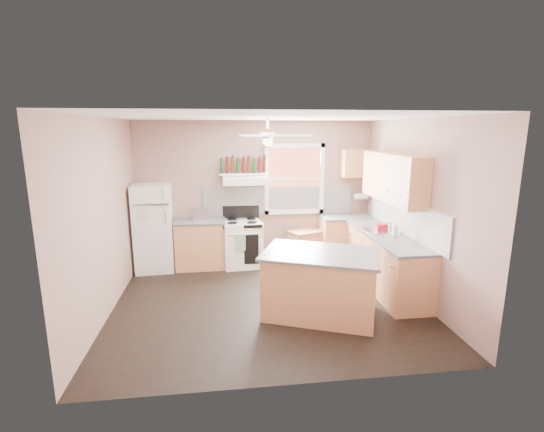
{
  "coord_description": "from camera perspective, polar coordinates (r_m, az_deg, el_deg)",
  "views": [
    {
      "loc": [
        -0.65,
        -5.47,
        2.53
      ],
      "look_at": [
        0.1,
        0.3,
        1.25
      ],
      "focal_mm": 26.0,
      "sensor_mm": 36.0,
      "label": 1
    }
  ],
  "objects": [
    {
      "name": "wall_right",
      "position": [
        6.32,
        20.33,
        0.85
      ],
      "size": [
        0.05,
        4.0,
        2.7
      ],
      "primitive_type": "cube",
      "color": "#8E6B61",
      "rests_on": "ground"
    },
    {
      "name": "backsplash_right",
      "position": [
        6.6,
        18.72,
        -0.12
      ],
      "size": [
        0.03,
        2.6,
        0.55
      ],
      "primitive_type": "cube",
      "color": "white",
      "rests_on": "wall_right"
    },
    {
      "name": "counter_right",
      "position": [
        6.54,
        16.22,
        -2.72
      ],
      "size": [
        0.62,
        2.22,
        0.04
      ],
      "primitive_type": "cube",
      "color": "#4F4F52",
      "rests_on": "base_cabinet_right"
    },
    {
      "name": "base_cabinet_corner",
      "position": [
        7.85,
        10.7,
        -3.34
      ],
      "size": [
        1.0,
        0.6,
        0.86
      ],
      "primitive_type": "cube",
      "color": "#B7784C",
      "rests_on": "floor"
    },
    {
      "name": "backsplash_back",
      "position": [
        7.66,
        0.97,
        2.21
      ],
      "size": [
        2.9,
        0.03,
        0.55
      ],
      "primitive_type": "cube",
      "color": "white",
      "rests_on": "wall_back"
    },
    {
      "name": "red_caddy",
      "position": [
        6.78,
        15.58,
        -1.55
      ],
      "size": [
        0.18,
        0.13,
        0.1
      ],
      "primitive_type": "cube",
      "rotation": [
        0.0,
        0.0,
        -0.03
      ],
      "color": "#B20F1B",
      "rests_on": "counter_right"
    },
    {
      "name": "window_frame",
      "position": [
        7.62,
        3.26,
        5.37
      ],
      "size": [
        1.16,
        0.07,
        1.36
      ],
      "primitive_type": "cube",
      "color": "white",
      "rests_on": "wall_back"
    },
    {
      "name": "island_top",
      "position": [
        5.41,
        7.16,
        -5.46
      ],
      "size": [
        1.83,
        1.54,
        0.04
      ],
      "primitive_type": "cube",
      "rotation": [
        0.0,
        0.0,
        -0.39
      ],
      "color": "#4F4F52",
      "rests_on": "island"
    },
    {
      "name": "toaster",
      "position": [
        7.36,
        -10.3,
        0.11
      ],
      "size": [
        0.28,
        0.17,
        0.18
      ],
      "primitive_type": "cube",
      "rotation": [
        0.0,
        0.0,
        0.02
      ],
      "color": "silver",
      "rests_on": "counter_left"
    },
    {
      "name": "wine_bottles",
      "position": [
        7.39,
        -4.11,
        7.32
      ],
      "size": [
        0.86,
        0.06,
        0.31
      ],
      "color": "#143819",
      "rests_on": "bottle_shelf"
    },
    {
      "name": "range_hood",
      "position": [
        7.29,
        -4.06,
        5.2
      ],
      "size": [
        0.78,
        0.5,
        0.14
      ],
      "primitive_type": "cube",
      "color": "white",
      "rests_on": "wall_back"
    },
    {
      "name": "soap_bottle",
      "position": [
        6.38,
        17.42,
        -1.88
      ],
      "size": [
        0.11,
        0.11,
        0.24
      ],
      "primitive_type": "imported",
      "rotation": [
        0.0,
        0.0,
        4.99
      ],
      "color": "silver",
      "rests_on": "counter_right"
    },
    {
      "name": "island",
      "position": [
        5.56,
        7.04,
        -9.88
      ],
      "size": [
        1.72,
        1.43,
        0.86
      ],
      "primitive_type": "cube",
      "rotation": [
        0.0,
        0.0,
        -0.39
      ],
      "color": "#B7784C",
      "rests_on": "floor"
    },
    {
      "name": "bottle_shelf",
      "position": [
        7.4,
        -4.13,
        6.08
      ],
      "size": [
        0.9,
        0.26,
        0.03
      ],
      "primitive_type": "cube",
      "color": "white",
      "rests_on": "range_hood"
    },
    {
      "name": "ceiling_fan_hub",
      "position": [
        5.51,
        -0.64,
        11.56
      ],
      "size": [
        0.2,
        0.2,
        0.08
      ],
      "primitive_type": "cylinder",
      "color": "white",
      "rests_on": "ceiling"
    },
    {
      "name": "stove",
      "position": [
        7.46,
        -4.32,
        -3.98
      ],
      "size": [
        0.75,
        0.69,
        0.86
      ],
      "primitive_type": "cube",
      "rotation": [
        0.0,
        0.0,
        0.08
      ],
      "color": "white",
      "rests_on": "floor"
    },
    {
      "name": "base_cabinet_right",
      "position": [
        6.67,
        16.06,
        -6.45
      ],
      "size": [
        0.6,
        2.2,
        0.86
      ],
      "primitive_type": "cube",
      "color": "#B7784C",
      "rests_on": "floor"
    },
    {
      "name": "wall_back",
      "position": [
        7.62,
        -2.42,
        3.48
      ],
      "size": [
        4.5,
        0.05,
        2.7
      ],
      "primitive_type": "cube",
      "color": "#8E6B61",
      "rests_on": "ground"
    },
    {
      "name": "upper_cabinet_right",
      "position": [
        6.61,
        17.12,
        5.34
      ],
      "size": [
        0.33,
        1.8,
        0.76
      ],
      "primitive_type": "cube",
      "color": "#B7784C",
      "rests_on": "wall_right"
    },
    {
      "name": "paper_towel",
      "position": [
        7.93,
        12.79,
        2.8
      ],
      "size": [
        0.26,
        0.12,
        0.12
      ],
      "primitive_type": "cylinder",
      "rotation": [
        0.0,
        1.57,
        0.0
      ],
      "color": "white",
      "rests_on": "wall_back"
    },
    {
      "name": "wall_left",
      "position": [
        5.83,
        -23.41,
        -0.32
      ],
      "size": [
        0.05,
        4.0,
        2.7
      ],
      "primitive_type": "cube",
      "color": "#8E6B61",
      "rests_on": "ground"
    },
    {
      "name": "ceiling",
      "position": [
        5.52,
        -0.65,
        14.16
      ],
      "size": [
        4.5,
        4.5,
        0.0
      ],
      "primitive_type": "plane",
      "color": "white",
      "rests_on": "ground"
    },
    {
      "name": "base_cabinet_left",
      "position": [
        7.49,
        -10.27,
        -4.1
      ],
      "size": [
        0.9,
        0.6,
        0.86
      ],
      "primitive_type": "cube",
      "color": "#B7784C",
      "rests_on": "floor"
    },
    {
      "name": "floor",
      "position": [
        6.07,
        -0.58,
        -12.25
      ],
      "size": [
        4.5,
        4.5,
        0.0
      ],
      "primitive_type": "plane",
      "color": "black",
      "rests_on": "ground"
    },
    {
      "name": "refrigerator",
      "position": [
        7.45,
        -16.76,
        -1.65
      ],
      "size": [
        0.71,
        0.7,
        1.58
      ],
      "primitive_type": "cube",
      "rotation": [
        0.0,
        0.0,
        0.07
      ],
      "color": "white",
      "rests_on": "floor"
    },
    {
      "name": "sink",
      "position": [
        6.71,
        15.55,
        -2.16
      ],
      "size": [
        0.55,
        0.45,
        0.03
      ],
      "primitive_type": "cube",
      "color": "silver",
      "rests_on": "counter_right"
    },
    {
      "name": "upper_cabinet_corner",
      "position": [
        7.78,
        12.25,
        7.48
      ],
      "size": [
        0.6,
        0.33,
        0.52
      ],
      "primitive_type": "cube",
      "color": "#B7784C",
      "rests_on": "wall_back"
    },
    {
      "name": "counter_left",
      "position": [
        7.37,
        -10.4,
        -0.74
      ],
      "size": [
        0.92,
        0.62,
        0.04
      ],
      "primitive_type": "cube",
      "color": "#4F4F52",
      "rests_on": "base_cabinet_left"
    },
    {
      "name": "cart",
      "position": [
        7.73,
        4.88,
        -4.35
      ],
      "size": [
        0.73,
        0.62,
        0.62
      ],
      "primitive_type": "cube",
      "rotation": [
        0.0,
        0.0,
        0.4
      ],
      "color": "#B7784C",
      "rests_on": "floor"
    },
    {
      "name": "counter_corner",
      "position": [
        7.74,
        10.83,
        -0.13
      ],
      "size": [
        1.02,
        0.62,
        0.04
      ],
      "primitive_type": "cube",
      "color": "#4F4F52",
      "rests_on": "base_cabinet_corner"
    },
    {
      "name": "window_view",
      "position": [
        7.64,
        3.22,
        5.39
      ],
      "size": [
        1.0,
        0.02,
        1.2
      ],
      "primitive_type": "cube",
      "color": "brown",
      "rests_on": "wall_back"
    },
    {
      "name": "faucet",
      "position": [
        6.76,
        16.84,
        -1.49
      ],
      "size": [
        0.03,
        0.03,
        0.14
      ],
      "primitive_type": "cylinder",
      "color": "silver",
      "rests_on": "sink"
    }
  ]
}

